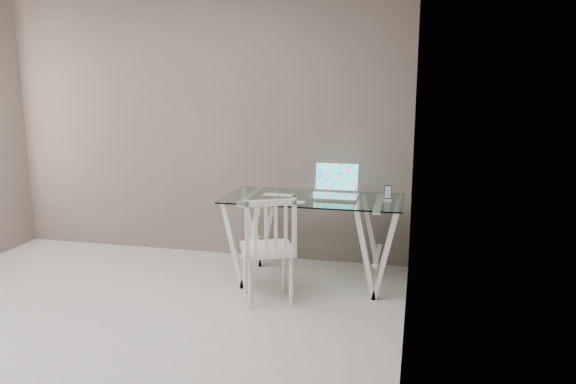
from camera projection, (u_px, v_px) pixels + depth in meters
name	position (u px, v px, depth m)	size (l,w,h in m)	color
room	(47.00, 83.00, 3.23)	(4.50, 4.52, 2.71)	beige
desk	(313.00, 239.00, 4.80)	(1.50, 0.70, 0.75)	silver
chair	(269.00, 245.00, 4.32)	(0.52, 0.52, 0.86)	white
laptop	(335.00, 188.00, 4.78)	(0.40, 0.34, 0.28)	silver
keyboard	(279.00, 195.00, 4.81)	(0.27, 0.11, 0.01)	silver
mouse	(299.00, 203.00, 4.47)	(0.10, 0.06, 0.03)	silver
phone_dock	(388.00, 197.00, 4.60)	(0.07, 0.07, 0.13)	white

